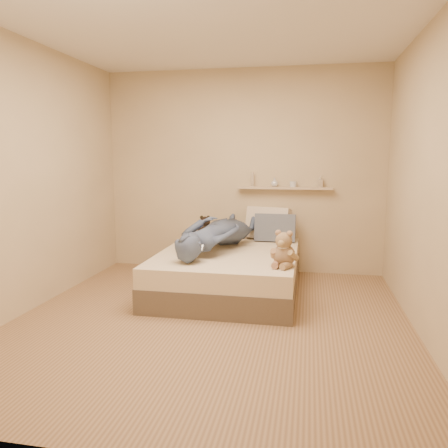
% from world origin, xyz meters
% --- Properties ---
extents(room, '(3.80, 3.80, 3.80)m').
position_xyz_m(room, '(0.00, 0.00, 1.30)').
color(room, '#95714D').
rests_on(room, ground).
extents(bed, '(1.50, 1.90, 0.45)m').
position_xyz_m(bed, '(0.00, 0.93, 0.22)').
color(bed, brown).
rests_on(bed, floor).
extents(game_console, '(0.17, 0.08, 0.06)m').
position_xyz_m(game_console, '(-0.24, 0.35, 0.60)').
color(game_console, '#ACB0B3').
rests_on(game_console, bed).
extents(teddy_bear, '(0.28, 0.29, 0.36)m').
position_xyz_m(teddy_bear, '(0.64, 0.35, 0.60)').
color(teddy_bear, '#8B6B4C').
rests_on(teddy_bear, bed).
extents(dark_plush, '(0.19, 0.19, 0.30)m').
position_xyz_m(dark_plush, '(-0.44, 1.64, 0.58)').
color(dark_plush, black).
rests_on(dark_plush, bed).
extents(pillow_cream, '(0.60, 0.38, 0.43)m').
position_xyz_m(pillow_cream, '(0.35, 1.76, 0.65)').
color(pillow_cream, beige).
rests_on(pillow_cream, bed).
extents(pillow_grey, '(0.50, 0.21, 0.36)m').
position_xyz_m(pillow_grey, '(0.46, 1.62, 0.62)').
color(pillow_grey, slate).
rests_on(pillow_grey, bed).
extents(person, '(0.94, 1.71, 0.39)m').
position_xyz_m(person, '(-0.16, 0.99, 0.64)').
color(person, '#425268').
rests_on(person, bed).
extents(wall_shelf, '(1.20, 0.12, 0.03)m').
position_xyz_m(wall_shelf, '(0.55, 1.84, 1.10)').
color(wall_shelf, tan).
rests_on(wall_shelf, wall_back).
extents(shelf_bottles, '(0.90, 0.12, 0.19)m').
position_xyz_m(shelf_bottles, '(0.59, 1.84, 1.18)').
color(shelf_bottles, white).
rests_on(shelf_bottles, wall_shelf).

